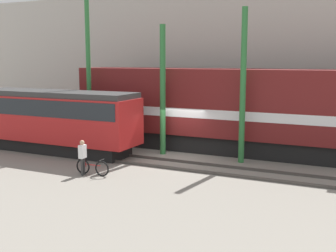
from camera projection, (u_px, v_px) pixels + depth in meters
The scene contains 11 objects.
ground_plane at pixel (176, 157), 22.69m from camera, with size 120.00×120.00×0.00m, color gray.
track_near at pixel (162, 163), 21.21m from camera, with size 60.00×1.51×0.14m.
track_far at pixel (194, 147), 24.98m from camera, with size 60.00×1.51×0.14m.
building_backdrop at pixel (230, 64), 30.27m from camera, with size 39.75×6.00×9.83m.
freight_locomotive at pixel (233, 109), 23.60m from camera, with size 18.59×3.04×5.32m.
streetcar at pixel (55, 117), 23.78m from camera, with size 10.03×2.54×3.48m.
bicycle at pixel (92, 167), 19.15m from camera, with size 1.73×0.44×0.77m.
person at pixel (83, 154), 19.08m from camera, with size 0.24×0.37×1.62m.
utility_pole_left at pixel (89, 69), 24.89m from camera, with size 0.27×0.27×9.33m.
utility_pole_center at pixel (163, 91), 22.98m from camera, with size 0.31×0.31×7.09m.
utility_pole_right at pixel (243, 87), 21.02m from camera, with size 0.30×0.30×7.77m.
Camera 1 is at (9.17, -20.16, 5.22)m, focal length 45.00 mm.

